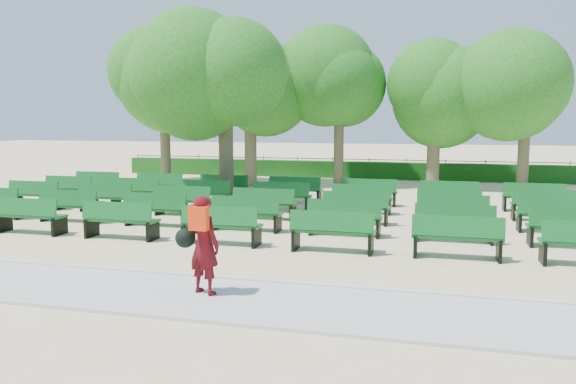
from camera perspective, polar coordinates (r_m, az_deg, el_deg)
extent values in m
plane|color=beige|center=(17.07, -0.76, -3.20)|extent=(120.00, 120.00, 0.00)
cube|color=#B8B8B3|center=(10.32, -11.99, -10.20)|extent=(30.00, 2.20, 0.06)
cube|color=silver|center=(11.31, -9.35, -8.48)|extent=(30.00, 0.12, 0.10)
cube|color=#154D14|center=(30.62, 6.27, 2.26)|extent=(26.00, 0.70, 0.90)
cube|color=#0F5A1F|center=(17.71, -2.24, -1.19)|extent=(2.01, 0.64, 0.07)
cube|color=#0F5A1F|center=(17.46, -2.46, -0.40)|extent=(2.00, 0.24, 0.47)
cylinder|color=brown|center=(20.95, -6.30, 3.14)|extent=(0.54, 0.54, 3.22)
ellipsoid|color=#26711E|center=(20.95, -6.42, 11.26)|extent=(4.93, 4.93, 4.43)
imported|color=#4D0B0F|center=(9.98, -8.54, -5.33)|extent=(0.74, 0.61, 1.75)
cube|color=red|center=(9.70, -9.06, -2.68)|extent=(0.33, 0.16, 0.41)
sphere|color=black|center=(10.03, -10.41, -4.62)|extent=(0.35, 0.35, 0.35)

